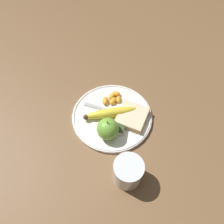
{
  "coord_description": "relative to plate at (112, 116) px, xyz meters",
  "views": [
    {
      "loc": [
        0.4,
        0.07,
        0.64
      ],
      "look_at": [
        0.0,
        0.0,
        0.03
      ],
      "focal_mm": 35.0,
      "sensor_mm": 36.0,
      "label": 1
    }
  ],
  "objects": [
    {
      "name": "apple",
      "position": [
        0.08,
        0.0,
        0.04
      ],
      "size": [
        0.07,
        0.07,
        0.08
      ],
      "color": "#72B23D",
      "rests_on": "plate"
    },
    {
      "name": "banana",
      "position": [
        0.01,
        -0.01,
        0.02
      ],
      "size": [
        0.09,
        0.18,
        0.03
      ],
      "color": "yellow",
      "rests_on": "plate"
    },
    {
      "name": "jam_packet",
      "position": [
        0.06,
        0.03,
        0.01
      ],
      "size": [
        0.04,
        0.03,
        0.02
      ],
      "color": "silver",
      "rests_on": "plate"
    },
    {
      "name": "juice_glass",
      "position": [
        0.2,
        0.08,
        0.03
      ],
      "size": [
        0.08,
        0.08,
        0.09
      ],
      "color": "silver",
      "rests_on": "ground_plane"
    },
    {
      "name": "ground_plane",
      "position": [
        0.0,
        0.0,
        -0.01
      ],
      "size": [
        3.0,
        3.0,
        0.0
      ],
      "primitive_type": "plane",
      "color": "brown"
    },
    {
      "name": "orange_segment_2",
      "position": [
        -0.05,
        -0.01,
        0.01
      ],
      "size": [
        0.04,
        0.03,
        0.02
      ],
      "color": "#F9A32D",
      "rests_on": "plate"
    },
    {
      "name": "orange_segment_1",
      "position": [
        -0.07,
        -0.01,
        0.01
      ],
      "size": [
        0.04,
        0.03,
        0.02
      ],
      "color": "#F9A32D",
      "rests_on": "plate"
    },
    {
      "name": "orange_segment_4",
      "position": [
        -0.05,
        -0.03,
        0.01
      ],
      "size": [
        0.04,
        0.02,
        0.02
      ],
      "color": "#F9A32D",
      "rests_on": "plate"
    },
    {
      "name": "plate",
      "position": [
        0.0,
        0.0,
        0.0
      ],
      "size": [
        0.27,
        0.27,
        0.01
      ],
      "color": "white",
      "rests_on": "ground_plane"
    },
    {
      "name": "bread_slice",
      "position": [
        0.0,
        0.07,
        0.02
      ],
      "size": [
        0.12,
        0.12,
        0.02
      ],
      "color": "tan",
      "rests_on": "plate"
    },
    {
      "name": "orange_segment_0",
      "position": [
        -0.09,
        -0.0,
        0.01
      ],
      "size": [
        0.02,
        0.03,
        0.02
      ],
      "color": "#F9A32D",
      "rests_on": "plate"
    },
    {
      "name": "orange_segment_3",
      "position": [
        -0.07,
        0.01,
        0.01
      ],
      "size": [
        0.03,
        0.02,
        0.02
      ],
      "color": "#F9A32D",
      "rests_on": "plate"
    },
    {
      "name": "fork",
      "position": [
        -0.01,
        0.0,
        0.01
      ],
      "size": [
        0.04,
        0.18,
        0.0
      ],
      "rotation": [
        0.0,
        0.0,
        14.0
      ],
      "color": "#B2B2B7",
      "rests_on": "plate"
    }
  ]
}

